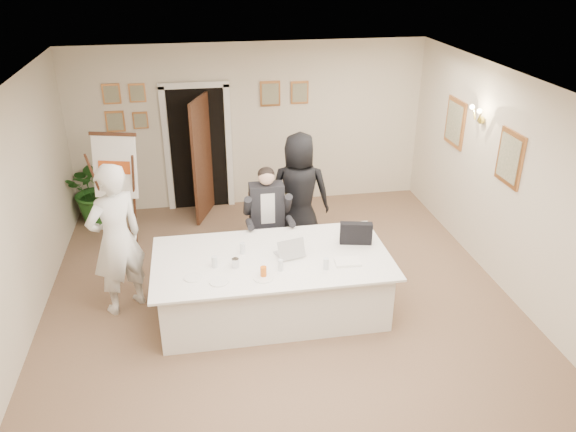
# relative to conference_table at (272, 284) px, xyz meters

# --- Properties ---
(floor) EXTENTS (7.00, 7.00, 0.00)m
(floor) POSITION_rel_conference_table_xyz_m (0.13, -0.11, -0.39)
(floor) COLOR brown
(floor) RESTS_ON ground
(ceiling) EXTENTS (6.00, 7.00, 0.02)m
(ceiling) POSITION_rel_conference_table_xyz_m (0.13, -0.11, 2.41)
(ceiling) COLOR white
(ceiling) RESTS_ON wall_back
(wall_back) EXTENTS (6.00, 0.10, 2.80)m
(wall_back) POSITION_rel_conference_table_xyz_m (0.13, 3.39, 1.01)
(wall_back) COLOR beige
(wall_back) RESTS_ON floor
(wall_left) EXTENTS (0.10, 7.00, 2.80)m
(wall_left) POSITION_rel_conference_table_xyz_m (-2.87, -0.11, 1.01)
(wall_left) COLOR beige
(wall_left) RESTS_ON floor
(wall_right) EXTENTS (0.10, 7.00, 2.80)m
(wall_right) POSITION_rel_conference_table_xyz_m (3.13, -0.11, 1.01)
(wall_right) COLOR beige
(wall_right) RESTS_ON floor
(doorway) EXTENTS (1.14, 0.86, 2.20)m
(doorway) POSITION_rel_conference_table_xyz_m (-0.75, 3.21, 0.65)
(doorway) COLOR black
(doorway) RESTS_ON floor
(pictures_back_wall) EXTENTS (3.40, 0.06, 0.80)m
(pictures_back_wall) POSITION_rel_conference_table_xyz_m (-0.67, 3.36, 1.46)
(pictures_back_wall) COLOR #C37C42
(pictures_back_wall) RESTS_ON wall_back
(pictures_right_wall) EXTENTS (0.06, 2.20, 0.80)m
(pictures_right_wall) POSITION_rel_conference_table_xyz_m (3.10, 1.09, 1.36)
(pictures_right_wall) COLOR #C37C42
(pictures_right_wall) RESTS_ON wall_right
(wall_sconce) EXTENTS (0.20, 0.30, 0.24)m
(wall_sconce) POSITION_rel_conference_table_xyz_m (3.03, 1.09, 1.71)
(wall_sconce) COLOR gold
(wall_sconce) RESTS_ON wall_right
(conference_table) EXTENTS (2.87, 1.53, 0.78)m
(conference_table) POSITION_rel_conference_table_xyz_m (0.00, 0.00, 0.00)
(conference_table) COLOR silver
(conference_table) RESTS_ON floor
(seated_man) EXTENTS (0.77, 0.81, 1.50)m
(seated_man) POSITION_rel_conference_table_xyz_m (0.10, 1.15, 0.36)
(seated_man) COLOR black
(seated_man) RESTS_ON floor
(flip_chart) EXTENTS (0.66, 0.48, 1.81)m
(flip_chart) POSITION_rel_conference_table_xyz_m (-1.93, 1.96, 0.45)
(flip_chart) COLOR black
(flip_chart) RESTS_ON floor
(standing_man) EXTENTS (0.85, 0.80, 1.95)m
(standing_man) POSITION_rel_conference_table_xyz_m (-1.84, 0.39, 0.58)
(standing_man) COLOR silver
(standing_man) RESTS_ON floor
(standing_woman) EXTENTS (0.99, 0.75, 1.82)m
(standing_woman) POSITION_rel_conference_table_xyz_m (0.63, 1.53, 0.52)
(standing_woman) COLOR black
(standing_woman) RESTS_ON floor
(potted_palm) EXTENTS (1.27, 1.19, 1.14)m
(potted_palm) POSITION_rel_conference_table_xyz_m (-2.46, 3.09, 0.18)
(potted_palm) COLOR #21591D
(potted_palm) RESTS_ON floor
(laptop) EXTENTS (0.41, 0.43, 0.28)m
(laptop) POSITION_rel_conference_table_xyz_m (0.23, 0.03, 0.52)
(laptop) COLOR #B7BABC
(laptop) RESTS_ON conference_table
(laptop_bag) EXTENTS (0.42, 0.20, 0.28)m
(laptop_bag) POSITION_rel_conference_table_xyz_m (1.10, 0.17, 0.52)
(laptop_bag) COLOR black
(laptop_bag) RESTS_ON conference_table
(paper_stack) EXTENTS (0.31, 0.23, 0.03)m
(paper_stack) POSITION_rel_conference_table_xyz_m (0.87, -0.29, 0.40)
(paper_stack) COLOR white
(paper_stack) RESTS_ON conference_table
(plate_left) EXTENTS (0.26, 0.26, 0.01)m
(plate_left) POSITION_rel_conference_table_xyz_m (-0.95, -0.32, 0.39)
(plate_left) COLOR white
(plate_left) RESTS_ON conference_table
(plate_mid) EXTENTS (0.27, 0.27, 0.01)m
(plate_mid) POSITION_rel_conference_table_xyz_m (-0.67, -0.46, 0.39)
(plate_mid) COLOR white
(plate_mid) RESTS_ON conference_table
(plate_near) EXTENTS (0.28, 0.28, 0.01)m
(plate_near) POSITION_rel_conference_table_xyz_m (-0.16, -0.46, 0.39)
(plate_near) COLOR white
(plate_near) RESTS_ON conference_table
(glass_a) EXTENTS (0.08, 0.08, 0.14)m
(glass_a) POSITION_rel_conference_table_xyz_m (-0.69, -0.12, 0.45)
(glass_a) COLOR silver
(glass_a) RESTS_ON conference_table
(glass_b) EXTENTS (0.07, 0.07, 0.14)m
(glass_b) POSITION_rel_conference_table_xyz_m (0.06, -0.32, 0.45)
(glass_b) COLOR silver
(glass_b) RESTS_ON conference_table
(glass_c) EXTENTS (0.08, 0.08, 0.14)m
(glass_c) POSITION_rel_conference_table_xyz_m (0.58, -0.38, 0.45)
(glass_c) COLOR silver
(glass_c) RESTS_ON conference_table
(glass_d) EXTENTS (0.08, 0.08, 0.14)m
(glass_d) POSITION_rel_conference_table_xyz_m (-0.34, 0.16, 0.45)
(glass_d) COLOR silver
(glass_d) RESTS_ON conference_table
(oj_glass) EXTENTS (0.08, 0.08, 0.13)m
(oj_glass) POSITION_rel_conference_table_xyz_m (-0.16, -0.43, 0.45)
(oj_glass) COLOR #D76012
(oj_glass) RESTS_ON conference_table
(steel_jug) EXTENTS (0.10, 0.10, 0.11)m
(steel_jug) POSITION_rel_conference_table_xyz_m (-0.45, -0.15, 0.44)
(steel_jug) COLOR silver
(steel_jug) RESTS_ON conference_table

